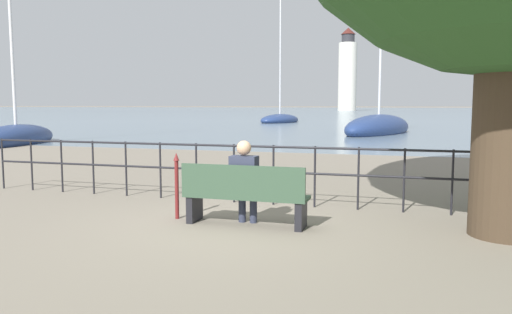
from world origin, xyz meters
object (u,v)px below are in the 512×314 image
(seated_person_left, at_px, (245,179))
(sailboat_3, at_px, (16,136))
(closed_umbrella, at_px, (177,182))
(harbor_lighthouse, at_px, (347,72))
(sailboat_2, at_px, (280,119))
(park_bench, at_px, (245,196))
(sailboat_0, at_px, (379,128))

(seated_person_left, xyz_separation_m, sailboat_3, (-14.51, 11.39, -0.34))
(closed_umbrella, distance_m, harbor_lighthouse, 141.48)
(sailboat_2, relative_size, sailboat_3, 1.00)
(park_bench, distance_m, sailboat_0, 24.19)
(sailboat_3, height_order, harbor_lighthouse, harbor_lighthouse)
(sailboat_3, bearing_deg, closed_umbrella, -55.46)
(harbor_lighthouse, bearing_deg, park_bench, -84.00)
(park_bench, distance_m, sailboat_2, 42.00)
(seated_person_left, relative_size, closed_umbrella, 1.21)
(seated_person_left, xyz_separation_m, sailboat_2, (-9.74, 40.78, -0.37))
(sailboat_0, relative_size, sailboat_2, 0.85)
(park_bench, height_order, sailboat_3, sailboat_3)
(sailboat_0, height_order, harbor_lighthouse, harbor_lighthouse)
(sailboat_2, bearing_deg, park_bench, -62.59)
(sailboat_3, bearing_deg, harbor_lighthouse, 74.89)
(sailboat_0, bearing_deg, park_bench, -73.70)
(seated_person_left, distance_m, sailboat_0, 24.12)
(seated_person_left, height_order, sailboat_3, sailboat_3)
(seated_person_left, bearing_deg, park_bench, -72.96)
(closed_umbrella, xyz_separation_m, sailboat_0, (1.71, 24.05, -0.21))
(seated_person_left, relative_size, sailboat_3, 0.10)
(park_bench, height_order, sailboat_0, sailboat_0)
(sailboat_0, height_order, sailboat_2, sailboat_2)
(park_bench, height_order, seated_person_left, seated_person_left)
(closed_umbrella, bearing_deg, seated_person_left, -2.81)
(closed_umbrella, distance_m, sailboat_0, 24.11)
(seated_person_left, relative_size, harbor_lighthouse, 0.05)
(park_bench, relative_size, sailboat_0, 0.17)
(park_bench, xyz_separation_m, harbor_lighthouse, (-14.77, 140.57, 10.60))
(sailboat_0, bearing_deg, sailboat_3, -122.24)
(park_bench, xyz_separation_m, seated_person_left, (-0.02, 0.08, 0.25))
(park_bench, distance_m, closed_umbrella, 1.16)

